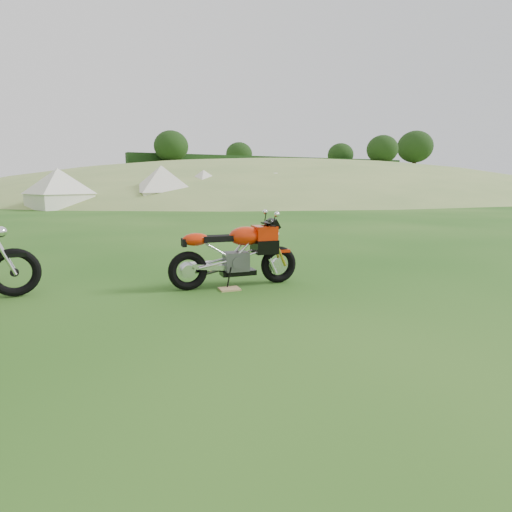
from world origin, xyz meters
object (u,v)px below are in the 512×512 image
sport_motorcycle (235,249)px  plywood_board (229,289)px  tent_left (59,187)px  tent_right (204,186)px  tent_mid (162,185)px  caravan (286,188)px

sport_motorcycle → plywood_board: size_ratio=6.45×
tent_left → tent_right: tent_left is taller
tent_left → tent_mid: tent_mid is taller
tent_mid → tent_right: tent_mid is taller
sport_motorcycle → tent_left: (-1.34, 20.22, 0.64)m
tent_left → tent_mid: (5.47, -0.65, 0.07)m
sport_motorcycle → tent_right: bearing=78.5°
tent_left → tent_mid: 5.51m
plywood_board → caravan: caravan is taller
tent_left → tent_mid: bearing=-28.4°
tent_mid → plywood_board: bearing=-103.6°
plywood_board → tent_left: (-1.18, 20.38, 1.16)m
caravan → tent_right: bearing=164.5°
tent_left → tent_mid: size_ratio=0.95×
sport_motorcycle → caravan: 24.05m
tent_left → caravan: size_ratio=0.64×
tent_mid → caravan: bearing=2.9°
tent_left → tent_right: 8.35m
sport_motorcycle → tent_mid: bearing=85.6°
sport_motorcycle → tent_right: tent_right is taller
tent_right → plywood_board: bearing=-128.0°
sport_motorcycle → caravan: (13.01, 20.22, 0.45)m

